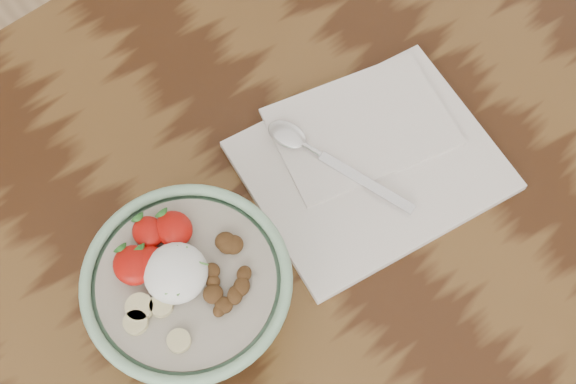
% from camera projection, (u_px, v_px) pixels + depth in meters
% --- Properties ---
extents(table, '(1.60, 0.90, 0.75)m').
position_uv_depth(table, '(331.00, 260.00, 0.93)').
color(table, '#361D0D').
rests_on(table, ground).
extents(breakfast_bowl, '(0.19, 0.19, 0.13)m').
position_uv_depth(breakfast_bowl, '(190.00, 294.00, 0.75)').
color(breakfast_bowl, '#88B792').
rests_on(breakfast_bowl, table).
extents(napkin, '(0.29, 0.25, 0.02)m').
position_uv_depth(napkin, '(369.00, 157.00, 0.88)').
color(napkin, white).
rests_on(napkin, table).
extents(spoon, '(0.07, 0.18, 0.01)m').
position_uv_depth(spoon, '(307.00, 146.00, 0.87)').
color(spoon, silver).
rests_on(spoon, napkin).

